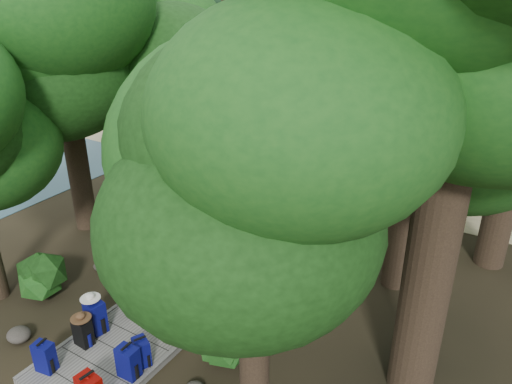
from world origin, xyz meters
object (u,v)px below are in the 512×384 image
Objects in this scene: backpack_right_c at (141,350)px; suitcase_on_boardwalk at (134,294)px; kayak at (285,131)px; backpack_left_b at (83,331)px; backpack_right_b at (128,361)px; lone_suitcase_on_sand at (359,157)px; backpack_left_c at (95,314)px; duffel_right_khaki at (187,312)px; backpack_left_a at (44,356)px; backpack_right_d at (175,326)px; sun_lounger at (434,152)px.

suitcase_on_boardwalk is at bearing 164.23° from backpack_right_c.
backpack_right_c is 0.17× the size of kayak.
suitcase_on_boardwalk is (0.01, 1.37, -0.00)m from backpack_left_b.
lone_suitcase_on_sand is at bearing 89.74° from backpack_right_b.
backpack_left_c is 1.82m from duffel_right_khaki.
backpack_left_a is 0.85× the size of backpack_left_c.
lone_suitcase_on_sand is at bearing 79.63° from backpack_right_d.
backpack_left_c is 1.53m from backpack_right_b.
backpack_right_b reaches higher than backpack_left_a.
backpack_right_b is 14.12m from sun_lounger.
backpack_left_b is 1.33m from backpack_right_b.
backpack_left_a is 14.74m from kayak.
backpack_right_c reaches higher than sun_lounger.
kayak is at bearing 84.71° from duffel_right_khaki.
sun_lounger is at bearing 80.09° from backpack_left_b.
kayak is (-4.34, 13.39, -0.22)m from backpack_right_c.
sun_lounger is (3.32, 13.45, -0.15)m from backpack_left_c.
backpack_right_c is at bearing -28.09° from suitcase_on_boardwalk.
backpack_left_b reaches higher than lone_suitcase_on_sand.
suitcase_on_boardwalk is (0.11, 0.96, -0.06)m from backpack_left_c.
backpack_left_a is 1.20× the size of backpack_right_d.
backpack_right_d is 0.85× the size of suitcase_on_boardwalk.
sun_lounger is at bearing 24.20° from lone_suitcase_on_sand.
suitcase_on_boardwalk is (0.06, 2.20, -0.01)m from backpack_left_a.
kayak is (-4.40, 12.53, -0.20)m from backpack_right_d.
backpack_left_a is 1.02× the size of backpack_left_b.
lone_suitcase_on_sand is (0.98, 10.53, -0.11)m from suitcase_on_boardwalk.
backpack_left_c is 1.13× the size of backpack_right_b.
backpack_right_c is at bearing 90.88° from backpack_right_b.
kayak is (-4.02, 1.71, -0.14)m from lone_suitcase_on_sand.
backpack_right_d is 0.88× the size of lone_suitcase_on_sand.
backpack_right_c is 1.08× the size of backpack_right_d.
backpack_right_b is 1.74m from duffel_right_khaki.
backpack_right_c is 0.28× the size of sun_lounger.
sun_lounger is at bearing 69.39° from backpack_right_d.
backpack_right_c is at bearing 27.94° from backpack_left_a.
kayak is (-4.29, 12.01, -0.13)m from duffel_right_khaki.
duffel_right_khaki is (1.27, 1.60, -0.11)m from backpack_left_b.
suitcase_on_boardwalk is 1.04× the size of lone_suitcase_on_sand.
backpack_right_c reaches higher than backpack_right_d.
sun_lounger is (6.24, 0.25, 0.16)m from kayak.
backpack_left_c reaches higher than backpack_right_b.
sun_lounger reaches higher than backpack_right_d.
backpack_left_b is 0.83× the size of backpack_left_c.
sun_lounger reaches higher than duffel_right_khaki.
sun_lounger reaches higher than lone_suitcase_on_sand.
backpack_left_b is at bearing -144.72° from backpack_right_c.
suitcase_on_boardwalk is 0.19× the size of kayak.
backpack_left_a is 0.96× the size of backpack_right_b.
kayak is at bearing -154.09° from sun_lounger.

